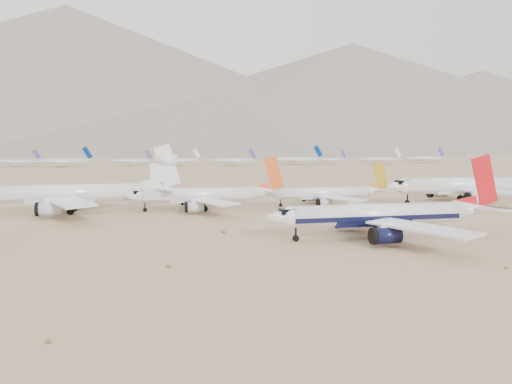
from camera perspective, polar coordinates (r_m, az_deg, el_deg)
ground at (r=110.83m, az=13.24°, el=-5.28°), size 7000.00×7000.00×0.00m
main_airliner at (r=112.64m, az=14.62°, el=-2.55°), size 51.73×50.53×18.26m
row2_navy_widebody at (r=185.46m, az=23.26°, el=0.65°), size 59.23×57.92×21.07m
row2_gold_tail at (r=165.61m, az=8.14°, el=-0.15°), size 40.27×39.39×14.34m
row2_orange_tail at (r=153.25m, az=-5.80°, el=-0.37°), size 46.18×45.18×16.47m
row2_white_trijet at (r=155.93m, az=-19.76°, el=-0.10°), size 57.66×56.35×20.43m
distant_storage_row at (r=439.11m, az=-6.70°, el=3.60°), size 514.91×53.23×15.38m
mountain_range at (r=1758.17m, az=-8.55°, el=11.27°), size 7354.00×3024.00×470.00m
foothills at (r=1329.20m, az=13.44°, el=7.64°), size 4637.50×1395.00×155.00m
desert_scrub at (r=78.26m, az=0.61°, el=-9.56°), size 206.06×121.67×0.63m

